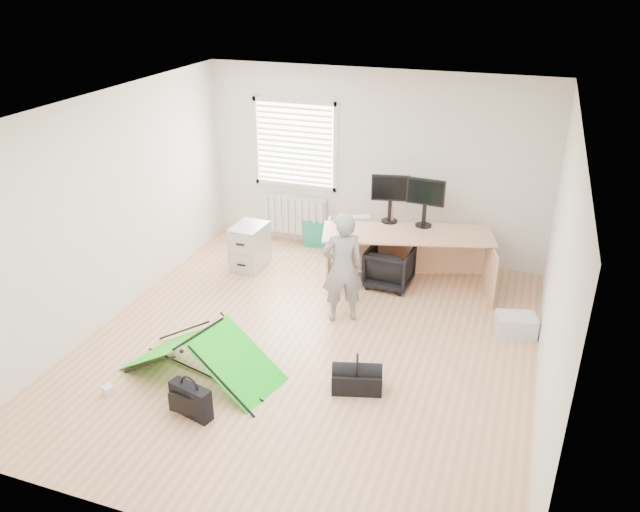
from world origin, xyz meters
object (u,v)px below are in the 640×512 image
(person, at_px, (342,268))
(duffel_bag, at_px, (357,381))
(monitor_left, at_px, (390,205))
(thermos, at_px, (392,214))
(kite, at_px, (201,354))
(monitor_right, at_px, (425,209))
(storage_crate, at_px, (516,325))
(laptop_bag, at_px, (191,400))
(office_chair, at_px, (389,267))
(desk, at_px, (406,259))
(filing_cabinet, at_px, (250,247))

(person, height_order, duffel_bag, person)
(monitor_left, bearing_deg, thermos, 36.73)
(monitor_left, distance_m, kite, 3.38)
(monitor_right, xyz_separation_m, storage_crate, (1.35, -1.12, -0.88))
(storage_crate, xyz_separation_m, laptop_bag, (-2.87, -2.53, 0.04))
(monitor_left, bearing_deg, duffel_bag, -94.76)
(kite, bearing_deg, thermos, 82.05)
(office_chair, distance_m, laptop_bag, 3.46)
(desk, bearing_deg, monitor_right, 47.66)
(desk, xyz_separation_m, filing_cabinet, (-2.21, -0.22, -0.06))
(kite, height_order, storage_crate, kite)
(filing_cabinet, height_order, duffel_bag, filing_cabinet)
(monitor_left, bearing_deg, person, -110.56)
(filing_cabinet, relative_size, person, 0.46)
(filing_cabinet, bearing_deg, laptop_bag, -72.57)
(thermos, distance_m, person, 1.51)
(desk, relative_size, office_chair, 3.68)
(desk, relative_size, thermos, 10.05)
(person, bearing_deg, thermos, -127.65)
(desk, height_order, monitor_right, monitor_right)
(office_chair, distance_m, storage_crate, 1.85)
(office_chair, relative_size, storage_crate, 1.35)
(filing_cabinet, relative_size, monitor_left, 1.25)
(monitor_left, bearing_deg, kite, -124.72)
(desk, distance_m, thermos, 0.66)
(monitor_left, relative_size, laptop_bag, 1.15)
(monitor_right, xyz_separation_m, duffel_bag, (-0.12, -2.75, -0.89))
(filing_cabinet, xyz_separation_m, kite, (0.62, -2.53, -0.06))
(laptop_bag, relative_size, duffel_bag, 0.88)
(filing_cabinet, relative_size, office_chair, 1.06)
(monitor_left, distance_m, thermos, 0.14)
(laptop_bag, bearing_deg, monitor_right, 81.81)
(duffel_bag, bearing_deg, person, 98.20)
(desk, relative_size, person, 1.59)
(desk, height_order, thermos, thermos)
(monitor_left, bearing_deg, office_chair, -85.15)
(monitor_left, xyz_separation_m, thermos, (0.02, 0.02, -0.14))
(filing_cabinet, distance_m, kite, 2.60)
(thermos, distance_m, storage_crate, 2.26)
(thermos, distance_m, laptop_bag, 3.90)
(office_chair, bearing_deg, person, 75.22)
(filing_cabinet, xyz_separation_m, monitor_right, (2.36, 0.52, 0.68))
(filing_cabinet, xyz_separation_m, duffel_bag, (2.24, -2.24, -0.21))
(monitor_right, height_order, kite, monitor_right)
(kite, relative_size, duffel_bag, 3.26)
(office_chair, distance_m, duffel_bag, 2.37)
(kite, bearing_deg, monitor_right, 75.12)
(monitor_right, distance_m, kite, 3.59)
(office_chair, bearing_deg, filing_cabinet, 6.33)
(storage_crate, bearing_deg, filing_cabinet, 170.70)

